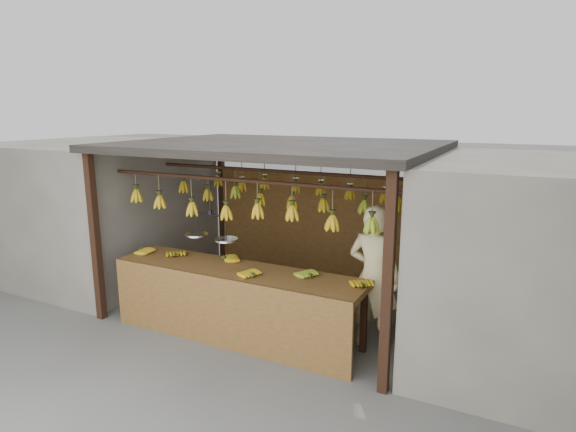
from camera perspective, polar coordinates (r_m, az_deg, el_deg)
The scene contains 9 objects.
ground at distance 7.26m, azimuth -1.08°, elevation -10.53°, with size 80.00×80.00×0.00m, color #5B5B57.
stall at distance 7.03m, azimuth 0.10°, elevation 5.39°, with size 4.30×3.30×2.40m.
neighbor_left at distance 9.11m, azimuth -21.58°, elevation 0.91°, with size 3.00×3.00×2.30m, color slate.
neighbor_right at distance 6.17m, azimuth 30.11°, elevation -5.14°, with size 3.00×3.00×2.30m, color slate.
counter at distance 6.03m, azimuth -6.65°, elevation -8.38°, with size 3.48×0.76×0.96m.
hanging_bananas at distance 6.81m, azimuth -1.22°, elevation 2.10°, with size 3.58×2.24×0.39m.
balance_scale at distance 6.28m, azimuth -9.11°, elevation -2.15°, with size 0.78×0.33×0.78m.
vendor at distance 5.86m, azimuth 10.15°, elevation -7.18°, with size 0.65×0.42×1.77m, color beige.
bag_bundles at distance 7.58m, azimuth 16.92°, elevation -2.03°, with size 0.08×0.26×1.23m.
Camera 1 is at (3.13, -5.91, 2.83)m, focal length 30.00 mm.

